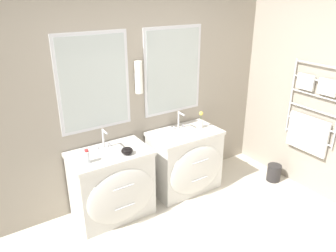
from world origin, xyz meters
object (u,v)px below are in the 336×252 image
(toiletry_bottle, at_px, (87,157))
(waste_bin, at_px, (274,172))
(vanity_right, at_px, (186,161))
(flower_vase, at_px, (201,121))
(vanity_left, at_px, (113,185))
(amenity_bowl, at_px, (127,151))

(toiletry_bottle, height_order, waste_bin, toiletry_bottle)
(waste_bin, bearing_deg, vanity_right, 156.33)
(waste_bin, bearing_deg, toiletry_bottle, 169.66)
(flower_vase, height_order, waste_bin, flower_vase)
(toiletry_bottle, xyz_separation_m, flower_vase, (1.52, 0.09, 0.02))
(vanity_left, distance_m, flower_vase, 1.34)
(flower_vase, bearing_deg, amenity_bowl, -172.73)
(flower_vase, bearing_deg, waste_bin, -31.12)
(vanity_right, bearing_deg, flower_vase, 8.72)
(vanity_right, relative_size, toiletry_bottle, 5.86)
(vanity_left, relative_size, waste_bin, 3.80)
(amenity_bowl, relative_size, flower_vase, 0.58)
(vanity_left, relative_size, amenity_bowl, 6.87)
(vanity_right, relative_size, flower_vase, 4.01)
(toiletry_bottle, bearing_deg, flower_vase, 3.45)
(vanity_left, xyz_separation_m, amenity_bowl, (0.15, -0.10, 0.42))
(flower_vase, bearing_deg, toiletry_bottle, -176.55)
(vanity_left, bearing_deg, flower_vase, 1.73)
(vanity_right, xyz_separation_m, flower_vase, (0.25, 0.04, 0.48))
(toiletry_bottle, distance_m, amenity_bowl, 0.42)
(vanity_left, relative_size, flower_vase, 4.01)
(amenity_bowl, bearing_deg, waste_bin, -11.12)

